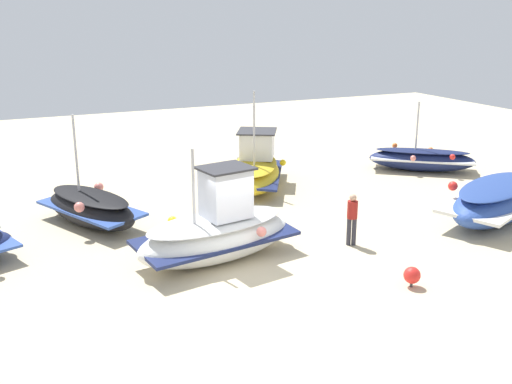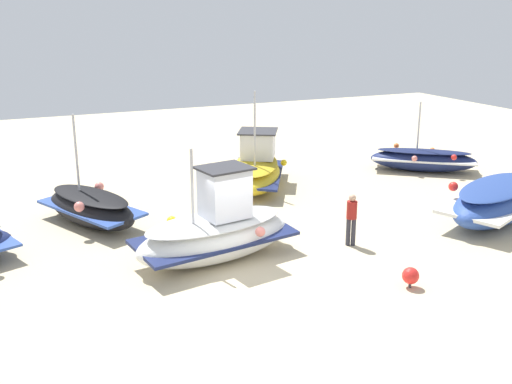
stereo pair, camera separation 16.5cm
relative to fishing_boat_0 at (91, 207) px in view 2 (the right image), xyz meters
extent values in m
plane|color=beige|center=(-3.40, 5.96, -0.61)|extent=(59.01, 59.01, 0.00)
ellipsoid|color=black|center=(0.00, 0.00, -0.06)|extent=(3.26, 4.63, 1.17)
cube|color=#2D4C9E|center=(0.00, 0.00, 0.00)|extent=(3.20, 4.48, 0.16)
ellipsoid|color=black|center=(0.00, 0.00, 0.40)|extent=(2.84, 4.06, 0.24)
cylinder|color=#B7B7BC|center=(0.25, -0.55, 1.80)|extent=(0.08, 0.08, 2.62)
sphere|color=#EA7F75|center=(-0.51, -1.07, 0.39)|extent=(0.33, 0.33, 0.33)
sphere|color=#EA7F75|center=(0.51, 1.07, 0.41)|extent=(0.33, 0.33, 0.33)
ellipsoid|color=gold|center=(-7.01, -1.87, -0.07)|extent=(4.19, 5.27, 1.17)
cube|color=navy|center=(-7.01, -1.87, -0.02)|extent=(4.11, 5.11, 0.19)
ellipsoid|color=gold|center=(-7.01, -1.87, 0.38)|extent=(3.65, 4.62, 0.26)
cube|color=white|center=(-7.38, -2.52, 1.01)|extent=(1.90, 1.95, 1.09)
cube|color=#333338|center=(-7.38, -2.52, 1.59)|extent=(2.21, 2.26, 0.06)
cylinder|color=#B7B7BC|center=(-6.69, -1.31, 1.95)|extent=(0.08, 0.08, 2.97)
sphere|color=#EA7F75|center=(-5.64, -1.66, 0.33)|extent=(0.27, 0.27, 0.27)
sphere|color=yellow|center=(-8.38, -2.08, 0.24)|extent=(0.27, 0.27, 0.27)
ellipsoid|color=white|center=(-2.79, 4.56, 0.02)|extent=(5.19, 2.77, 1.40)
cube|color=navy|center=(-2.79, 4.56, 0.08)|extent=(5.00, 2.72, 0.25)
ellipsoid|color=beige|center=(-2.79, 4.56, 0.55)|extent=(4.56, 2.36, 0.33)
cube|color=silver|center=(-3.13, 4.50, 1.36)|extent=(1.41, 1.25, 1.43)
cube|color=#333338|center=(-3.13, 4.50, 2.10)|extent=(1.64, 1.45, 0.06)
cylinder|color=#B7B7BC|center=(-2.10, 4.68, 1.72)|extent=(0.08, 0.08, 2.15)
sphere|color=yellow|center=(-1.76, 3.67, 0.44)|extent=(0.29, 0.29, 0.29)
sphere|color=#EA7F75|center=(-3.82, 5.45, 0.39)|extent=(0.29, 0.29, 0.29)
ellipsoid|color=#2D4C9E|center=(-12.85, 5.33, 0.05)|extent=(5.81, 4.13, 1.34)
cube|color=white|center=(-12.85, 5.33, 0.11)|extent=(5.64, 4.10, 0.14)
ellipsoid|color=navy|center=(-12.85, 5.33, 0.60)|extent=(5.11, 3.62, 0.24)
sphere|color=red|center=(-11.50, 4.64, 0.59)|extent=(0.33, 0.33, 0.33)
ellipsoid|color=navy|center=(-15.00, -1.14, -0.12)|extent=(4.81, 4.31, 1.10)
cube|color=white|center=(-15.00, -1.14, -0.07)|extent=(4.67, 4.20, 0.20)
ellipsoid|color=#151E45|center=(-15.00, -1.14, 0.30)|extent=(4.20, 3.75, 0.26)
cylinder|color=#B7B7BC|center=(-14.76, -1.33, 1.45)|extent=(0.08, 0.08, 2.16)
sphere|color=orange|center=(-14.63, -2.66, 0.30)|extent=(0.25, 0.25, 0.25)
sphere|color=#EA7F75|center=(-14.09, -0.63, 0.18)|extent=(0.25, 0.25, 0.25)
sphere|color=orange|center=(-15.92, -1.65, 0.17)|extent=(0.25, 0.25, 0.25)
sphere|color=red|center=(-15.38, 0.38, 0.32)|extent=(0.25, 0.25, 0.25)
cylinder|color=#2D2D38|center=(-7.06, 5.29, -0.17)|extent=(0.14, 0.14, 0.88)
cylinder|color=#2D2D38|center=(-6.92, 5.22, -0.17)|extent=(0.14, 0.14, 0.88)
cylinder|color=maroon|center=(-6.99, 5.26, 0.55)|extent=(0.32, 0.32, 0.55)
sphere|color=tan|center=(-6.99, 5.26, 0.93)|extent=(0.22, 0.22, 0.22)
cylinder|color=#3F3F42|center=(-6.78, 8.45, -0.55)|extent=(0.08, 0.08, 0.11)
sphere|color=red|center=(-6.78, 8.45, -0.27)|extent=(0.45, 0.45, 0.45)
camera|label=1|loc=(3.02, 19.89, 6.36)|focal=42.27mm
camera|label=2|loc=(2.87, 19.96, 6.36)|focal=42.27mm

